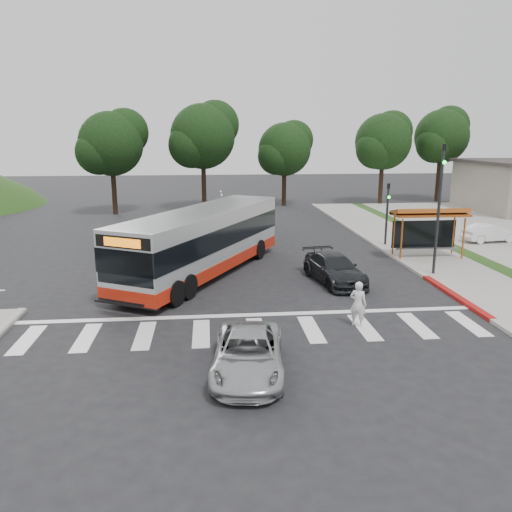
{
  "coord_description": "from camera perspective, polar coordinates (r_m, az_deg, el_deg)",
  "views": [
    {
      "loc": [
        -1.65,
        -21.79,
        6.88
      ],
      "look_at": [
        0.45,
        -0.04,
        1.6
      ],
      "focal_mm": 35.0,
      "sensor_mm": 36.0,
      "label": 1
    }
  ],
  "objects": [
    {
      "name": "traffic_signal_ne_tall",
      "position": [
        26.03,
        20.25,
        6.13
      ],
      "size": [
        0.18,
        0.37,
        6.5
      ],
      "color": "black",
      "rests_on": "ground"
    },
    {
      "name": "silver_suv_south",
      "position": [
        14.99,
        -0.92,
        -11.12
      ],
      "size": [
        2.52,
        4.63,
        1.23
      ],
      "primitive_type": "imported",
      "rotation": [
        0.0,
        0.0,
        -0.11
      ],
      "color": "#A8ABAD",
      "rests_on": "ground"
    },
    {
      "name": "traffic_signal_ne_short",
      "position": [
        32.6,
        14.78,
        5.37
      ],
      "size": [
        0.18,
        0.37,
        4.0
      ],
      "color": "black",
      "rests_on": "ground"
    },
    {
      "name": "dark_sedan",
      "position": [
        24.22,
        8.93,
        -1.45
      ],
      "size": [
        2.64,
        4.87,
        1.34
      ],
      "primitive_type": "imported",
      "rotation": [
        0.0,
        0.0,
        0.17
      ],
      "color": "black",
      "rests_on": "ground"
    },
    {
      "name": "tree_north_a",
      "position": [
        47.86,
        -6.01,
        13.55
      ],
      "size": [
        6.6,
        6.15,
        10.17
      ],
      "color": "black",
      "rests_on": "ground"
    },
    {
      "name": "tree_north_b",
      "position": [
        50.46,
        3.35,
        12.17
      ],
      "size": [
        5.72,
        5.33,
        8.43
      ],
      "color": "black",
      "rests_on": "ground"
    },
    {
      "name": "tree_north_c",
      "position": [
        46.6,
        -16.13,
        12.33
      ],
      "size": [
        6.16,
        5.74,
        9.3
      ],
      "color": "black",
      "rests_on": "ground"
    },
    {
      "name": "tree_ne_b",
      "position": [
        57.45,
        20.5,
        12.78
      ],
      "size": [
        6.16,
        5.74,
        10.02
      ],
      "color": "black",
      "rests_on": "ground"
    },
    {
      "name": "curb_east_red",
      "position": [
        23.48,
        21.8,
        -4.27
      ],
      "size": [
        0.32,
        6.0,
        0.15
      ],
      "primitive_type": "cube",
      "color": "maroon",
      "rests_on": "ground"
    },
    {
      "name": "transit_bus",
      "position": [
        25.28,
        -5.98,
        1.56
      ],
      "size": [
        8.53,
        12.52,
        3.29
      ],
      "primitive_type": null,
      "rotation": [
        0.0,
        0.0,
        -0.5
      ],
      "color": "#AAACAE",
      "rests_on": "ground"
    },
    {
      "name": "pedestrian",
      "position": [
        18.79,
        11.59,
        -5.39
      ],
      "size": [
        0.75,
        0.69,
        1.72
      ],
      "primitive_type": "imported",
      "rotation": [
        0.0,
        0.0,
        2.55
      ],
      "color": "silver",
      "rests_on": "ground"
    },
    {
      "name": "crosswalk_ladder",
      "position": [
        18.22,
        0.09,
        -8.58
      ],
      "size": [
        18.0,
        2.6,
        0.01
      ],
      "primitive_type": "cube",
      "color": "silver",
      "rests_on": "ground"
    },
    {
      "name": "sidewalk_east",
      "position": [
        33.08,
        17.1,
        1.07
      ],
      "size": [
        4.0,
        40.0,
        0.12
      ],
      "primitive_type": "cube",
      "color": "gray",
      "rests_on": "ground"
    },
    {
      "name": "ground",
      "position": [
        22.91,
        -1.14,
        -3.9
      ],
      "size": [
        140.0,
        140.0,
        0.0
      ],
      "primitive_type": "plane",
      "color": "black",
      "rests_on": "ground"
    },
    {
      "name": "parked_car_1",
      "position": [
        36.12,
        25.19,
        2.43
      ],
      "size": [
        3.79,
        1.74,
        1.2
      ],
      "primitive_type": "imported",
      "rotation": [
        0.0,
        0.0,
        1.7
      ],
      "color": "white",
      "rests_on": "parking_lot"
    },
    {
      "name": "tree_ne_a",
      "position": [
        52.92,
        14.4,
        12.63
      ],
      "size": [
        6.16,
        5.74,
        9.3
      ],
      "color": "black",
      "rests_on": "parking_lot"
    },
    {
      "name": "curb_east",
      "position": [
        32.36,
        13.83,
        1.04
      ],
      "size": [
        0.3,
        40.0,
        0.15
      ],
      "primitive_type": "cube",
      "color": "#9E9991",
      "rests_on": "ground"
    },
    {
      "name": "bus_shelter",
      "position": [
        29.98,
        19.14,
        4.14
      ],
      "size": [
        4.2,
        1.6,
        2.86
      ],
      "color": "#A5511B",
      "rests_on": "sidewalk_east"
    }
  ]
}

